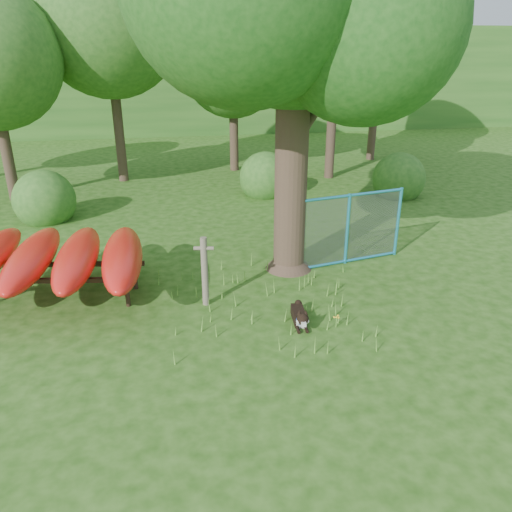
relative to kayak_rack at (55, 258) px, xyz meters
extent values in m
plane|color=#1D450D|center=(3.74, -2.09, -0.90)|extent=(80.00, 80.00, 0.00)
cylinder|color=#39291F|center=(4.99, 0.59, 1.91)|extent=(0.94, 0.94, 5.62)
cone|color=#39291F|center=(4.99, 0.59, -0.61)|extent=(1.41, 1.41, 0.56)
sphere|color=#1A4E16|center=(6.18, 1.83, 4.73)|extent=(4.05, 4.05, 4.05)
sphere|color=#1A4E16|center=(6.04, -0.43, 4.28)|extent=(3.60, 3.60, 3.60)
cylinder|color=#39291F|center=(5.61, 0.86, 2.70)|extent=(1.30, 1.23, 1.20)
cylinder|color=#39291F|center=(4.39, 0.58, 3.15)|extent=(1.33, 0.34, 1.15)
cylinder|color=#625749|center=(2.92, -0.83, -0.18)|extent=(0.15, 0.15, 1.44)
cylinder|color=#625749|center=(2.92, -0.83, 0.32)|extent=(0.40, 0.14, 0.08)
cylinder|color=black|center=(1.38, -0.62, -0.61)|extent=(0.10, 0.10, 0.56)
cylinder|color=black|center=(1.51, 0.16, -0.61)|extent=(0.10, 0.10, 0.56)
cube|color=black|center=(-0.06, -0.39, -0.31)|extent=(3.35, 0.62, 0.09)
cube|color=black|center=(0.06, 0.39, -0.31)|extent=(3.35, 0.62, 0.09)
ellipsoid|color=red|center=(-0.44, 0.07, 0.00)|extent=(0.96, 3.41, 0.54)
ellipsoid|color=red|center=(0.44, -0.07, 0.00)|extent=(0.85, 3.39, 0.54)
ellipsoid|color=red|center=(1.33, -0.21, 0.00)|extent=(0.85, 3.39, 0.54)
cube|color=black|center=(4.59, -1.79, -0.79)|extent=(0.28, 0.62, 0.21)
cube|color=silver|center=(4.56, -2.05, -0.80)|extent=(0.20, 0.14, 0.19)
sphere|color=black|center=(4.55, -2.20, -0.64)|extent=(0.22, 0.22, 0.22)
cube|color=silver|center=(4.54, -2.31, -0.67)|extent=(0.10, 0.13, 0.08)
sphere|color=silver|center=(4.48, -2.21, -0.67)|extent=(0.10, 0.10, 0.10)
sphere|color=silver|center=(4.61, -2.23, -0.67)|extent=(0.10, 0.10, 0.10)
cone|color=black|center=(4.49, -2.16, -0.52)|extent=(0.10, 0.11, 0.11)
cone|color=black|center=(4.61, -2.18, -0.52)|extent=(0.09, 0.10, 0.11)
cylinder|color=black|center=(4.47, -2.17, -0.85)|extent=(0.09, 0.26, 0.06)
cylinder|color=black|center=(4.63, -2.19, -0.85)|extent=(0.09, 0.26, 0.06)
sphere|color=black|center=(4.66, -1.48, -0.71)|extent=(0.14, 0.14, 0.14)
torus|color=blue|center=(4.55, -2.14, -0.69)|extent=(0.22, 0.08, 0.22)
cylinder|color=#2A97C5|center=(5.00, 0.35, -0.04)|extent=(0.09, 0.09, 1.72)
cylinder|color=#2A97C5|center=(6.40, 0.63, -0.04)|extent=(0.09, 0.09, 1.72)
cylinder|color=#2A97C5|center=(7.80, 0.91, -0.04)|extent=(0.09, 0.09, 1.72)
cylinder|color=#2A97C5|center=(6.40, 0.63, 0.78)|extent=(2.82, 0.63, 0.07)
cylinder|color=#2A97C5|center=(6.40, 0.63, -0.85)|extent=(2.82, 0.63, 0.07)
plane|color=slate|center=(6.40, 0.63, -0.04)|extent=(2.80, 0.57, 2.86)
cylinder|color=#5E9A32|center=(5.20, -2.18, -0.79)|extent=(0.02, 0.02, 0.21)
sphere|color=yellow|center=(5.20, -2.18, -0.68)|extent=(0.04, 0.04, 0.04)
sphere|color=yellow|center=(5.24, -2.15, -0.67)|extent=(0.04, 0.04, 0.04)
sphere|color=yellow|center=(5.16, -2.16, -0.69)|extent=(0.04, 0.04, 0.04)
sphere|color=yellow|center=(5.23, -2.20, -0.68)|extent=(0.04, 0.04, 0.04)
sphere|color=yellow|center=(5.19, -2.20, -0.67)|extent=(0.04, 0.04, 0.04)
cylinder|color=#39291F|center=(-2.76, 7.91, 1.20)|extent=(0.36, 0.36, 4.20)
cylinder|color=#39291F|center=(0.74, 9.91, 1.73)|extent=(0.36, 0.36, 5.25)
sphere|color=#2A5D1E|center=(0.74, 9.91, 4.73)|extent=(5.20, 5.20, 5.20)
cylinder|color=#39291F|center=(5.24, 10.91, 1.03)|extent=(0.36, 0.36, 3.85)
sphere|color=#2A5D1E|center=(5.24, 10.91, 3.23)|extent=(4.00, 4.00, 4.00)
cylinder|color=#39291F|center=(8.74, 8.91, 1.48)|extent=(0.36, 0.36, 4.76)
sphere|color=#2A5D1E|center=(8.74, 8.91, 4.20)|extent=(4.80, 4.80, 4.80)
cylinder|color=#39291F|center=(11.74, 11.91, 1.55)|extent=(0.36, 0.36, 4.90)
sphere|color=#2A5D1E|center=(11.74, 11.91, 4.35)|extent=(4.60, 4.60, 4.60)
sphere|color=#2A5D1E|center=(-1.26, 5.41, -0.90)|extent=(1.80, 1.80, 1.80)
sphere|color=#2A5D1E|center=(10.24, 5.91, -0.90)|extent=(1.80, 1.80, 1.80)
sphere|color=#2A5D1E|center=(5.74, 6.91, -0.90)|extent=(1.80, 1.80, 1.80)
cube|color=#2A5D1E|center=(3.74, 25.91, 2.10)|extent=(80.00, 12.00, 6.00)
camera|label=1|loc=(2.26, -9.78, 3.90)|focal=35.00mm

